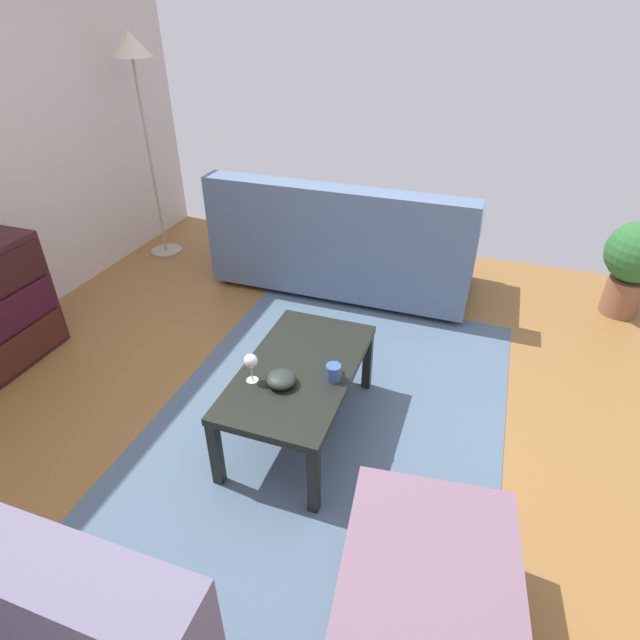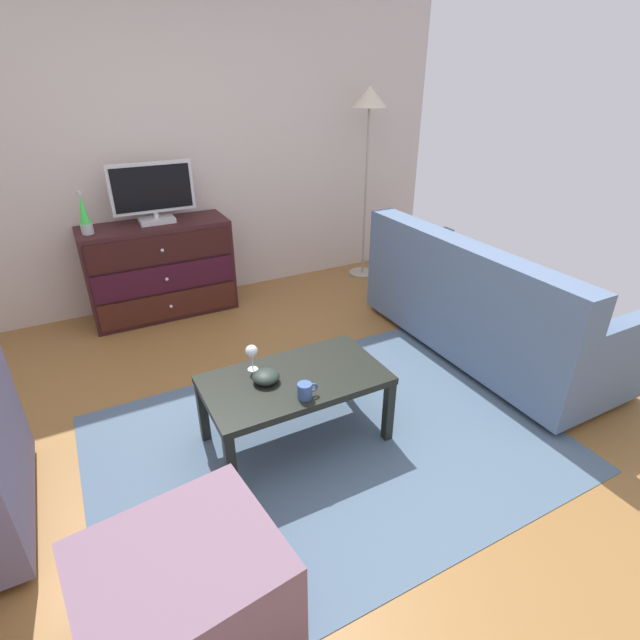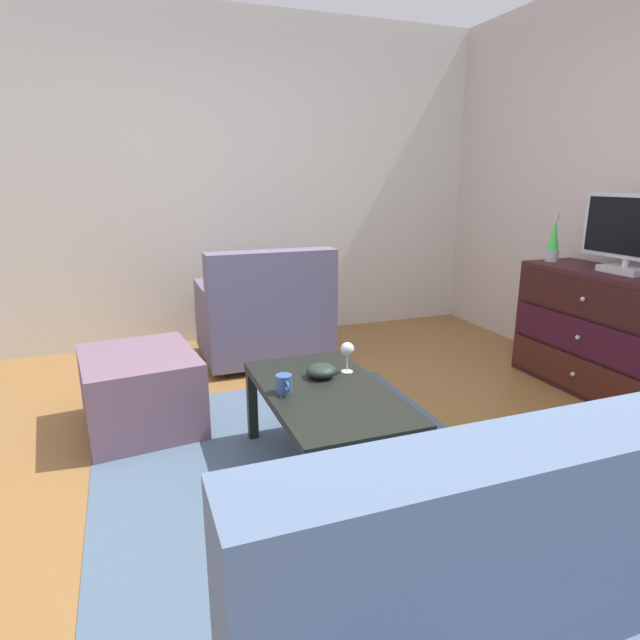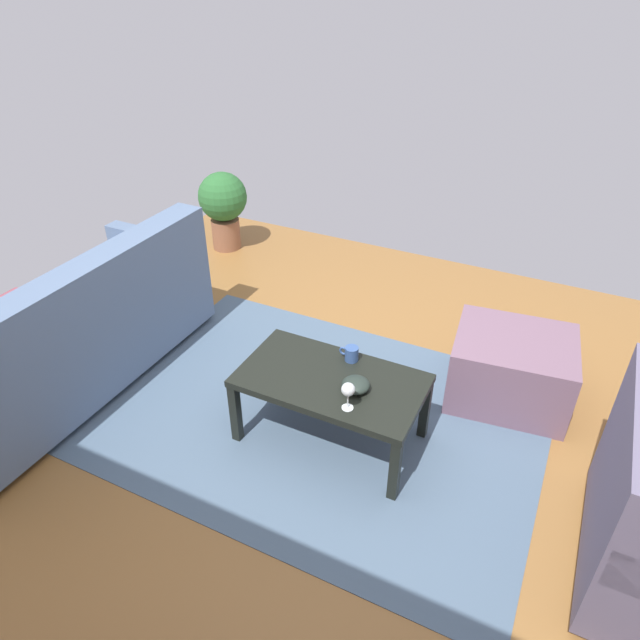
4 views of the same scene
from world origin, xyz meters
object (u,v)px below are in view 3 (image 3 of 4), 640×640
at_px(dresser, 607,334).
at_px(tv, 630,232).
at_px(mug, 284,384).
at_px(lava_lamp, 554,241).
at_px(bowl_decorative, 321,371).
at_px(coffee_table, 326,400).
at_px(ottoman, 141,390).
at_px(wine_glass, 347,350).
at_px(armchair, 264,317).

bearing_deg(dresser, tv, 31.97).
relative_size(tv, mug, 5.80).
xyz_separation_m(lava_lamp, bowl_decorative, (0.65, -2.00, -0.49)).
height_order(dresser, coffee_table, dresser).
height_order(lava_lamp, coffee_table, lava_lamp).
distance_m(lava_lamp, ottoman, 2.93).
height_order(wine_glass, mug, wine_glass).
bearing_deg(armchair, lava_lamp, 64.63).
xyz_separation_m(coffee_table, mug, (-0.03, -0.20, 0.10)).
distance_m(tv, wine_glass, 1.99).
bearing_deg(ottoman, lava_lamp, 89.28).
bearing_deg(ottoman, coffee_table, 43.95).
height_order(tv, lava_lamp, tv).
height_order(lava_lamp, mug, lava_lamp).
bearing_deg(mug, armchair, 168.58).
distance_m(wine_glass, bowl_decorative, 0.17).
xyz_separation_m(dresser, lava_lamp, (-0.50, -0.04, 0.55)).
relative_size(dresser, tv, 1.81).
bearing_deg(ottoman, armchair, 132.15).
bearing_deg(coffee_table, mug, -99.06).
relative_size(bowl_decorative, armchair, 0.16).
bearing_deg(lava_lamp, tv, 7.15).
relative_size(wine_glass, mug, 1.38).
relative_size(lava_lamp, wine_glass, 2.10).
xyz_separation_m(bowl_decorative, armchair, (-1.54, 0.11, -0.11)).
xyz_separation_m(mug, bowl_decorative, (-0.13, 0.23, -0.01)).
height_order(lava_lamp, ottoman, lava_lamp).
height_order(tv, bowl_decorative, tv).
bearing_deg(lava_lamp, ottoman, -90.72).
distance_m(mug, ottoman, 1.05).
xyz_separation_m(armchair, ottoman, (0.86, -0.95, -0.13)).
bearing_deg(lava_lamp, bowl_decorative, -72.08).
bearing_deg(mug, lava_lamp, 109.12).
bearing_deg(lava_lamp, armchair, -115.37).
distance_m(tv, armchair, 2.53).
height_order(dresser, armchair, armchair).
relative_size(dresser, lava_lamp, 3.63).
bearing_deg(coffee_table, bowl_decorative, 168.53).
distance_m(tv, bowl_decorative, 2.15).
xyz_separation_m(wine_glass, ottoman, (-0.66, -0.99, -0.33)).
bearing_deg(dresser, mug, -83.15).
height_order(wine_glass, bowl_decorative, wine_glass).
bearing_deg(tv, mug, -84.17).
bearing_deg(armchair, bowl_decorative, -4.08).
bearing_deg(armchair, tv, 53.77).
xyz_separation_m(tv, coffee_table, (0.26, -2.10, -0.68)).
bearing_deg(wine_glass, armchair, -178.57).
bearing_deg(dresser, ottoman, -100.51).
relative_size(lava_lamp, bowl_decorative, 2.22).
height_order(dresser, ottoman, dresser).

